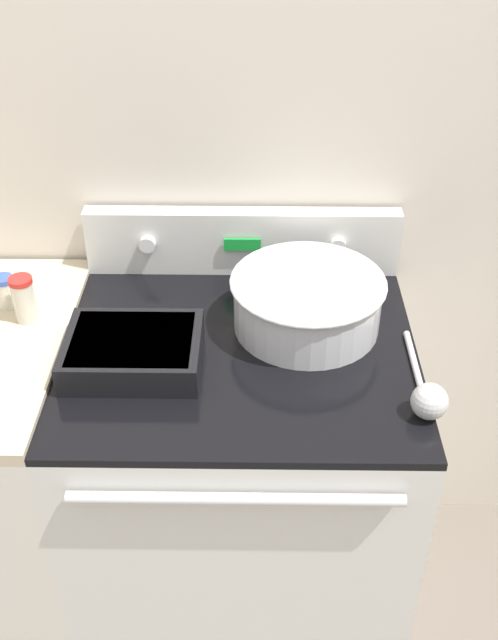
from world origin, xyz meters
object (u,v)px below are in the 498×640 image
at_px(spice_jar_red_cap, 24,299).
at_px(ladle, 428,397).
at_px(mixing_bowl, 307,300).
at_px(casserole_dish, 133,349).
at_px(spice_jar_blue_cap, 5,292).

bearing_deg(spice_jar_red_cap, ladle, -18.12).
bearing_deg(ladle, mixing_bowl, 128.46).
bearing_deg(mixing_bowl, spice_jar_red_cap, -179.99).
bearing_deg(spice_jar_red_cap, casserole_dish, -28.62).
distance_m(casserole_dish, spice_jar_red_cap, 0.30).
height_order(casserole_dish, spice_jar_blue_cap, spice_jar_blue_cap).
xyz_separation_m(casserole_dish, ladle, (0.60, -0.14, -0.01)).
relative_size(casserole_dish, ladle, 0.96).
bearing_deg(ladle, casserole_dish, 166.99).
xyz_separation_m(mixing_bowl, spice_jar_red_cap, (-0.63, -0.00, -0.00)).
xyz_separation_m(spice_jar_red_cap, spice_jar_blue_cap, (-0.06, 0.05, -0.02)).
bearing_deg(ladle, spice_jar_red_cap, 161.88).
height_order(mixing_bowl, casserole_dish, mixing_bowl).
relative_size(mixing_bowl, casserole_dish, 1.21).
xyz_separation_m(ladle, spice_jar_blue_cap, (-0.92, 0.33, 0.02)).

